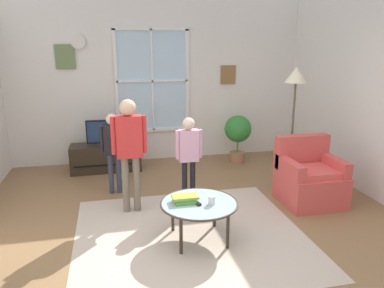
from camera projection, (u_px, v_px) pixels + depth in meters
ground_plane at (202, 243)px, 4.00m from camera, size 5.82×6.90×0.02m
back_wall at (159, 81)px, 6.64m from camera, size 5.22×0.17×2.89m
area_rug at (190, 234)px, 4.16m from camera, size 2.54×2.37×0.01m
tv_stand at (106, 157)px, 6.23m from camera, size 1.15×0.43×0.46m
television at (104, 132)px, 6.11m from camera, size 0.59×0.08×0.42m
armchair at (309, 179)px, 4.97m from camera, size 0.76×0.74×0.87m
coffee_table at (199, 205)px, 3.96m from camera, size 0.84×0.84×0.44m
book_stack at (185, 199)px, 3.96m from camera, size 0.28×0.19×0.07m
cup at (212, 200)px, 3.91m from camera, size 0.08×0.08×0.09m
remote_near_books at (191, 200)px, 3.99m from camera, size 0.10×0.14×0.02m
remote_near_cup at (197, 203)px, 3.92m from camera, size 0.08×0.15×0.02m
person_black_shirt at (113, 144)px, 5.15m from camera, size 0.35×0.16×1.16m
person_pink_shirt at (189, 150)px, 4.82m from camera, size 0.35×0.16×1.17m
person_red_shirt at (129, 143)px, 4.52m from camera, size 0.44×0.20×1.45m
potted_plant_by_window at (238, 132)px, 6.60m from camera, size 0.48×0.48×0.86m
floor_lamp at (295, 87)px, 5.22m from camera, size 0.32×0.32×1.78m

